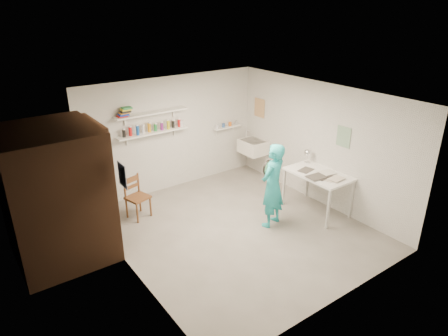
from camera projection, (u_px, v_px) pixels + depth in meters
floor at (237, 229)px, 7.15m from camera, size 4.00×4.50×0.02m
ceiling at (239, 96)px, 6.21m from camera, size 4.00×4.50×0.02m
wall_back at (172, 134)px, 8.37m from camera, size 4.00×0.02×2.40m
wall_front at (348, 224)px, 4.99m from camera, size 4.00×0.02×2.40m
wall_left at (125, 200)px, 5.60m from camera, size 0.02×4.50×2.40m
wall_right at (320, 144)px, 7.76m from camera, size 0.02×4.50×2.40m
doorway_recess at (101, 186)px, 6.48m from camera, size 0.02×0.90×2.00m
corridor_box at (55, 195)px, 6.08m from camera, size 1.40×1.50×2.10m
door_lintel at (94, 123)px, 6.08m from camera, size 0.06×1.05×0.10m
door_jamb_near at (114, 197)px, 6.11m from camera, size 0.06×0.10×2.00m
door_jamb_far at (92, 176)px, 6.86m from camera, size 0.06×0.10×2.00m
shelf_lower at (153, 132)px, 7.95m from camera, size 1.50×0.22×0.03m
shelf_upper at (152, 113)px, 7.80m from camera, size 1.50×0.22×0.03m
ledge_shelf at (227, 127)px, 9.06m from camera, size 0.70×0.14×0.03m
poster_left at (122, 175)px, 5.52m from camera, size 0.01×0.28×0.36m
poster_right_a at (259, 108)px, 8.96m from camera, size 0.01×0.34×0.42m
poster_right_b at (344, 137)px, 7.22m from camera, size 0.01×0.30×0.38m
belfast_sink at (253, 147)px, 9.09m from camera, size 0.48×0.60×0.30m
man at (273, 186)px, 7.01m from camera, size 0.65×0.52×1.55m
wall_clock at (268, 168)px, 7.10m from camera, size 0.28×0.11×0.28m
wooden_chair at (138, 198)px, 7.40m from camera, size 0.46×0.45×0.81m
work_table at (317, 192)px, 7.61m from camera, size 0.72×1.20×0.80m
desk_lamp at (308, 152)px, 7.84m from camera, size 0.15×0.15×0.15m
spray_cans at (153, 128)px, 7.91m from camera, size 1.32×0.06×0.17m
book_stack at (125, 112)px, 7.46m from camera, size 0.28×0.14×0.17m
ledge_pots at (227, 125)px, 9.04m from camera, size 0.48×0.07×0.09m
papers at (319, 172)px, 7.45m from camera, size 0.30×0.22×0.03m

